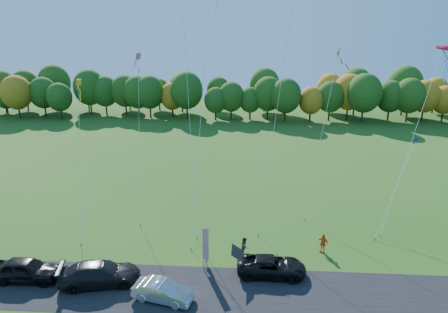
# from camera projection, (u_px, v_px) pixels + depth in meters

# --- Properties ---
(ground) EXTENTS (160.00, 160.00, 0.00)m
(ground) POSITION_uv_depth(u_px,v_px,m) (219.00, 260.00, 32.49)
(ground) COLOR #1E4D14
(asphalt_strip) EXTENTS (90.00, 6.00, 0.01)m
(asphalt_strip) POSITION_uv_depth(u_px,v_px,m) (215.00, 291.00, 28.69)
(asphalt_strip) COLOR black
(asphalt_strip) RESTS_ON ground
(tree_line) EXTENTS (116.00, 12.00, 10.00)m
(tree_line) POSITION_uv_depth(u_px,v_px,m) (239.00, 118.00, 84.81)
(tree_line) COLOR #1E4711
(tree_line) RESTS_ON ground
(black_suv) EXTENTS (5.32, 2.53, 1.46)m
(black_suv) POSITION_uv_depth(u_px,v_px,m) (271.00, 266.00, 30.42)
(black_suv) COLOR black
(black_suv) RESTS_ON ground
(silver_sedan) EXTENTS (4.48, 2.42, 1.40)m
(silver_sedan) POSITION_uv_depth(u_px,v_px,m) (163.00, 291.00, 27.54)
(silver_sedan) COLOR silver
(silver_sedan) RESTS_ON ground
(dark_truck_a) EXTENTS (6.23, 3.54, 1.70)m
(dark_truck_a) POSITION_uv_depth(u_px,v_px,m) (100.00, 273.00, 29.30)
(dark_truck_a) COLOR black
(dark_truck_a) RESTS_ON ground
(dark_truck_b) EXTENTS (5.10, 2.11, 1.73)m
(dark_truck_b) POSITION_uv_depth(u_px,v_px,m) (26.00, 270.00, 29.75)
(dark_truck_b) COLOR black
(dark_truck_b) RESTS_ON ground
(person_tailgate_a) EXTENTS (0.50, 0.65, 1.58)m
(person_tailgate_a) POSITION_uv_depth(u_px,v_px,m) (207.00, 257.00, 31.50)
(person_tailgate_a) COLOR silver
(person_tailgate_a) RESTS_ON ground
(person_tailgate_b) EXTENTS (0.67, 0.83, 1.63)m
(person_tailgate_b) POSITION_uv_depth(u_px,v_px,m) (245.00, 247.00, 32.97)
(person_tailgate_b) COLOR gray
(person_tailgate_b) RESTS_ON ground
(person_east) EXTENTS (1.05, 0.88, 1.69)m
(person_east) POSITION_uv_depth(u_px,v_px,m) (323.00, 243.00, 33.48)
(person_east) COLOR #E55115
(person_east) RESTS_ON ground
(feather_flag) EXTENTS (0.46, 0.22, 3.57)m
(feather_flag) POSITION_uv_depth(u_px,v_px,m) (205.00, 244.00, 30.79)
(feather_flag) COLOR #999999
(feather_flag) RESTS_ON ground
(kite_delta_blue) EXTENTS (3.88, 10.32, 29.30)m
(kite_delta_blue) POSITION_uv_depth(u_px,v_px,m) (186.00, 70.00, 36.09)
(kite_delta_blue) COLOR #4C3F33
(kite_delta_blue) RESTS_ON ground
(kite_parafoil_orange) EXTENTS (6.14, 12.47, 31.37)m
(kite_parafoil_orange) POSITION_uv_depth(u_px,v_px,m) (285.00, 57.00, 37.20)
(kite_parafoil_orange) COLOR #4C3F33
(kite_parafoil_orange) RESTS_ON ground
(kite_delta_red) EXTENTS (2.60, 11.07, 24.92)m
(kite_delta_red) POSITION_uv_depth(u_px,v_px,m) (203.00, 93.00, 35.24)
(kite_delta_red) COLOR #4C3F33
(kite_delta_red) RESTS_ON ground
(kite_parafoil_rainbow) EXTENTS (7.48, 7.58, 16.83)m
(kite_parafoil_rainbow) POSITION_uv_depth(u_px,v_px,m) (413.00, 139.00, 36.96)
(kite_parafoil_rainbow) COLOR #4C3F33
(kite_parafoil_rainbow) RESTS_ON ground
(kite_diamond_yellow) EXTENTS (1.68, 6.31, 13.97)m
(kite_diamond_yellow) POSITION_uv_depth(u_px,v_px,m) (80.00, 160.00, 35.54)
(kite_diamond_yellow) COLOR #4C3F33
(kite_diamond_yellow) RESTS_ON ground
(kite_diamond_white) EXTENTS (3.81, 6.28, 16.64)m
(kite_diamond_white) POSITION_uv_depth(u_px,v_px,m) (322.00, 134.00, 39.42)
(kite_diamond_white) COLOR #4C3F33
(kite_diamond_white) RESTS_ON ground
(kite_diamond_pink) EXTENTS (1.30, 6.29, 16.12)m
(kite_diamond_pink) POSITION_uv_depth(u_px,v_px,m) (139.00, 137.00, 38.81)
(kite_diamond_pink) COLOR #4C3F33
(kite_diamond_pink) RESTS_ON ground
(kite_diamond_blue_low) EXTENTS (5.07, 5.81, 8.51)m
(kite_diamond_blue_low) POSITION_uv_depth(u_px,v_px,m) (396.00, 188.00, 36.82)
(kite_diamond_blue_low) COLOR #4C3F33
(kite_diamond_blue_low) RESTS_ON ground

